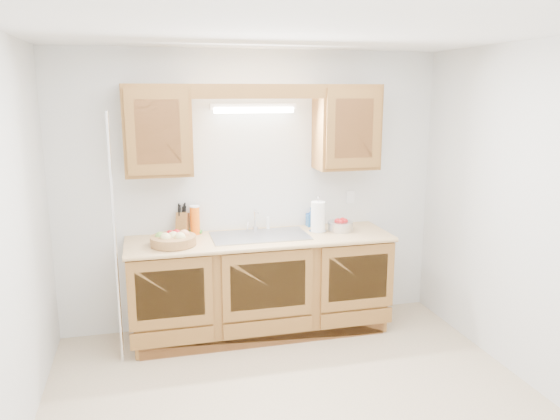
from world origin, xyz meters
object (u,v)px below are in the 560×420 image
object	(u,v)px
knife_block	(183,223)
paper_towel	(318,217)
fruit_basket	(173,239)
apple_bowl	(340,225)

from	to	relation	value
knife_block	paper_towel	distance (m)	1.20
fruit_basket	knife_block	distance (m)	0.35
paper_towel	apple_bowl	bearing A→B (deg)	-4.88
paper_towel	knife_block	bearing A→B (deg)	170.32
paper_towel	fruit_basket	bearing A→B (deg)	-174.20
fruit_basket	paper_towel	world-z (taller)	paper_towel
knife_block	fruit_basket	bearing A→B (deg)	-86.78
fruit_basket	paper_towel	size ratio (longest dim) A/B	1.48
fruit_basket	paper_towel	xyz separation A→B (m)	(1.29, 0.13, 0.08)
fruit_basket	knife_block	world-z (taller)	knife_block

